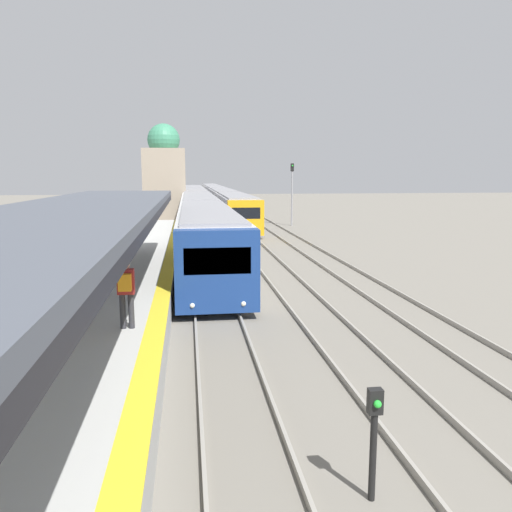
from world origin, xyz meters
name	(u,v)px	position (x,y,z in m)	size (l,w,h in m)	color
platform_canopy	(75,211)	(-3.65, 11.47, 3.71)	(4.00, 25.20, 2.88)	#4C515B
person_on_platform	(126,289)	(-2.38, 10.46, 1.94)	(0.40, 0.40, 1.66)	#2D2D33
train_near	(197,206)	(0.00, 46.01, 1.68)	(2.71, 64.28, 3.03)	navy
train_far	(219,197)	(3.23, 65.14, 1.64)	(2.63, 62.60, 2.94)	gold
signal_post_near	(374,432)	(1.64, 4.82, 1.05)	(0.20, 0.21, 1.68)	black
signal_mast_far	(292,187)	(8.54, 43.33, 3.49)	(0.28, 0.29, 5.62)	gray
distant_domed_building	(165,176)	(-3.13, 50.46, 4.52)	(4.18, 4.18, 9.66)	gray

